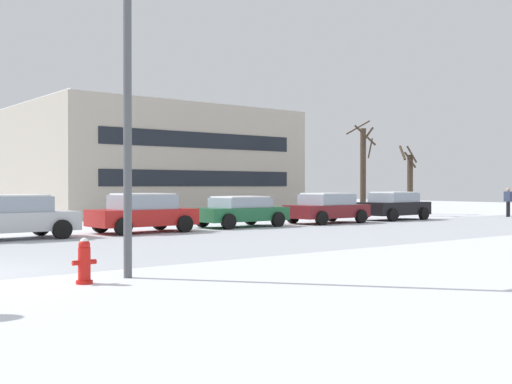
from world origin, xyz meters
TOP-DOWN VIEW (x-y plane):
  - fire_hydrant at (1.85, -2.41)m, footprint 0.44×0.30m
  - street_lamp at (3.05, -2.21)m, footprint 1.55×0.36m
  - parked_car_silver at (3.87, 8.16)m, footprint 4.07×2.20m
  - parked_car_red at (8.70, 8.19)m, footprint 3.95×2.09m
  - parked_car_green at (13.52, 8.53)m, footprint 4.06×2.13m
  - parked_car_maroon at (18.35, 8.18)m, footprint 4.02×2.16m
  - parked_car_black at (23.17, 8.20)m, footprint 3.90×2.14m
  - pedestrian_crossing at (30.77, 6.28)m, footprint 0.52×0.43m
  - tree_far_mid at (25.58, 12.49)m, footprint 1.94×1.96m
  - tree_far_right at (29.14, 11.89)m, footprint 0.95×1.29m
  - building_far_right at (17.38, 23.23)m, footprint 15.87×11.92m

SIDE VIEW (x-z plane):
  - fire_hydrant at x=1.85m, z-range 0.00..0.83m
  - parked_car_green at x=13.52m, z-range 0.03..1.34m
  - parked_car_maroon at x=18.35m, z-range 0.02..1.44m
  - parked_car_black at x=23.17m, z-range 0.02..1.47m
  - parked_car_silver at x=3.87m, z-range 0.01..1.48m
  - parked_car_red at x=8.70m, z-range 0.01..1.49m
  - pedestrian_crossing at x=30.77m, z-range 0.14..1.79m
  - tree_far_right at x=29.14m, z-range -0.09..4.19m
  - tree_far_mid at x=25.58m, z-range -0.09..5.64m
  - building_far_right at x=17.38m, z-range 0.00..6.63m
  - street_lamp at x=3.05m, z-range 0.64..7.08m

